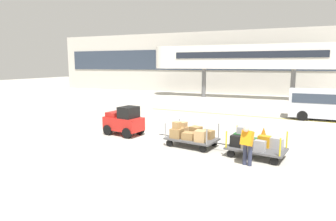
% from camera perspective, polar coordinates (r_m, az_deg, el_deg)
% --- Properties ---
extents(ground_plane, '(120.00, 120.00, 0.00)m').
position_cam_1_polar(ground_plane, '(14.82, 0.12, -5.81)').
color(ground_plane, '#B2ADA0').
extents(apron_lead_line, '(18.21, 1.37, 0.01)m').
position_cam_1_polar(apron_lead_line, '(22.23, 17.95, -1.23)').
color(apron_lead_line, yellow).
rests_on(apron_lead_line, ground_plane).
extents(terminal_building, '(56.04, 2.51, 8.12)m').
position_cam_1_polar(terminal_building, '(39.60, 14.79, 9.14)').
color(terminal_building, '#BCB7AD').
rests_on(terminal_building, ground_plane).
extents(jet_bridge, '(19.69, 3.00, 5.94)m').
position_cam_1_polar(jet_bridge, '(33.80, 12.32, 10.20)').
color(jet_bridge, silver).
rests_on(jet_bridge, ground_plane).
extents(baggage_tug, '(2.26, 1.55, 1.58)m').
position_cam_1_polar(baggage_tug, '(15.89, -8.66, -2.11)').
color(baggage_tug, red).
rests_on(baggage_tug, ground_plane).
extents(baggage_cart_lead, '(3.08, 1.78, 1.17)m').
position_cam_1_polar(baggage_cart_lead, '(13.60, 4.59, -4.79)').
color(baggage_cart_lead, '#4C4C4F').
rests_on(baggage_cart_lead, ground_plane).
extents(baggage_cart_middle, '(3.08, 1.78, 1.14)m').
position_cam_1_polar(baggage_cart_middle, '(12.60, 16.50, -6.40)').
color(baggage_cart_middle, '#4C4C4F').
rests_on(baggage_cart_middle, ground_plane).
extents(baggage_handler, '(0.50, 0.52, 1.56)m').
position_cam_1_polar(baggage_handler, '(11.31, 15.34, -6.31)').
color(baggage_handler, '#2D334C').
rests_on(baggage_handler, ground_plane).
extents(shuttle_van, '(4.83, 2.02, 2.10)m').
position_cam_1_polar(shuttle_van, '(22.65, 28.80, 1.43)').
color(shuttle_van, silver).
rests_on(shuttle_van, ground_plane).
extents(safety_cone_near, '(0.36, 0.36, 0.55)m').
position_cam_1_polar(safety_cone_near, '(16.84, 1.78, -3.03)').
color(safety_cone_near, '#EA590F').
rests_on(safety_cone_near, ground_plane).
extents(safety_cone_far, '(0.36, 0.36, 0.55)m').
position_cam_1_polar(safety_cone_far, '(16.01, 18.32, -4.13)').
color(safety_cone_far, '#EA590F').
rests_on(safety_cone_far, ground_plane).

